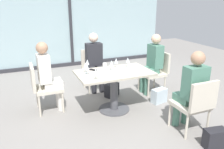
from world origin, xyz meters
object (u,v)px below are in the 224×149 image
Objects in this scene: wine_glass_2 at (112,63)px; wine_glass_3 at (87,67)px; chair_front_right at (195,103)px; wine_glass_1 at (96,72)px; chair_far_right at (156,70)px; wine_glass_5 at (128,60)px; handbag_1 at (159,96)px; wine_glass_4 at (87,62)px; person_near_window at (95,59)px; chair_near_window at (94,67)px; person_front_right at (191,87)px; wine_glass_0 at (85,66)px; person_far_left at (48,73)px; handbag_0 at (112,90)px; coffee_cup at (105,65)px; person_far_right at (152,61)px; handbag_2 at (215,139)px; cell_phone_on_table at (93,70)px; chair_far_left at (43,85)px; wine_glass_6 at (116,61)px; dining_table_main at (114,82)px.

wine_glass_2 and wine_glass_3 have the same top height.
chair_front_right is 4.70× the size of wine_glass_1.
wine_glass_5 reaches higher than chair_far_right.
chair_front_right is 1.16m from handbag_1.
chair_far_right is 4.70× the size of wine_glass_4.
chair_far_right is 2.90× the size of handbag_1.
wine_glass_3 is (-0.48, -1.02, 0.16)m from person_near_window.
wine_glass_2 is at bearing -90.51° from person_near_window.
chair_far_right is 4.70× the size of wine_glass_5.
wine_glass_3 is (-0.48, -1.13, 0.37)m from chair_near_window.
wine_glass_0 is (-1.27, 1.18, 0.16)m from person_front_right.
person_far_left is at bearing 168.62° from wine_glass_4.
handbag_0 is (0.68, 0.55, -0.72)m from wine_glass_3.
person_front_right is at bearing -40.28° from wine_glass_3.
coffee_cup is (0.37, 0.56, -0.09)m from wine_glass_1.
handbag_2 is at bearing -97.13° from person_far_right.
person_near_window is at bearing 62.04° from wine_glass_4.
chair_near_window is 0.99m from cell_phone_on_table.
chair_near_window is 2.87m from handbag_2.
wine_glass_2 is (1.06, -0.35, 0.16)m from person_far_left.
wine_glass_1 is (-1.22, 0.88, 0.37)m from chair_front_right.
wine_glass_1 is at bearing -81.08° from wine_glass_3.
person_front_right is 0.77m from handbag_2.
person_far_right is (2.25, 0.00, 0.20)m from chair_far_left.
wine_glass_4 is at bearing -175.00° from chair_far_right.
person_near_window is 6.81× the size of wine_glass_0.
wine_glass_1 is (-1.50, -0.73, 0.16)m from person_far_right.
cell_phone_on_table is at bearing -108.78° from chair_near_window.
person_front_right is at bearing 102.28° from handbag_2.
handbag_2 is at bearing -93.37° from cell_phone_on_table.
wine_glass_5 is (0.34, -0.88, 0.16)m from person_near_window.
wine_glass_2 reaches higher than cell_phone_on_table.
wine_glass_5 and wine_glass_6 have the same top height.
cell_phone_on_table reaches higher than handbag_0.
handbag_0 is at bearing 53.67° from wine_glass_1.
wine_glass_1 is at bearing -138.43° from cell_phone_on_table.
chair_near_window reaches higher than handbag_1.
dining_table_main is 0.73m from handbag_0.
person_front_right is (0.79, -2.20, 0.20)m from chair_near_window.
chair_front_right is at bearing -39.27° from chair_far_left.
person_far_left is at bearing 131.23° from wine_glass_1.
chair_far_left reaches higher than handbag_2.
chair_front_right is 0.69× the size of person_front_right.
wine_glass_4 is at bearing 128.68° from chair_front_right.
person_far_left is (-1.07, 0.45, 0.17)m from dining_table_main.
wine_glass_0 is (0.59, -0.32, 0.16)m from person_far_left.
person_far_left is at bearing 180.00° from person_far_right.
wine_glass_2 is at bearing 8.61° from wine_glass_3.
cell_phone_on_table is at bearing 76.74° from wine_glass_1.
wine_glass_6 reaches higher than handbag_2.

